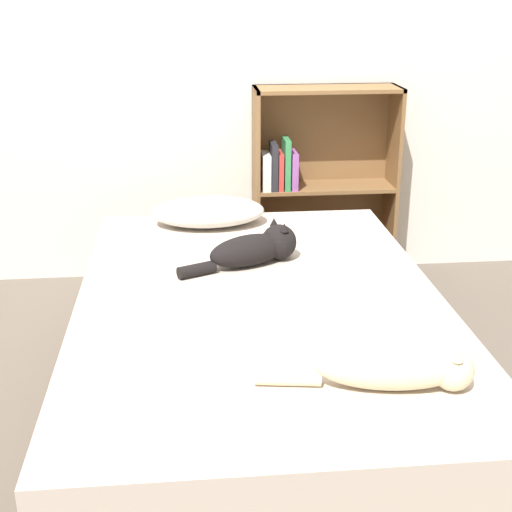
{
  "coord_description": "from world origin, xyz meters",
  "views": [
    {
      "loc": [
        -0.25,
        -2.38,
        1.58
      ],
      "look_at": [
        0.0,
        0.16,
        0.59
      ],
      "focal_mm": 50.0,
      "sensor_mm": 36.0,
      "label": 1
    }
  ],
  "objects": [
    {
      "name": "cat_light",
      "position": [
        0.32,
        -0.66,
        0.56
      ],
      "size": [
        0.62,
        0.2,
        0.14
      ],
      "rotation": [
        0.0,
        0.0,
        6.14
      ],
      "color": "beige",
      "rests_on": "bed"
    },
    {
      "name": "pillow",
      "position": [
        -0.16,
        0.85,
        0.56
      ],
      "size": [
        0.53,
        0.32,
        0.13
      ],
      "color": "beige",
      "rests_on": "bed"
    },
    {
      "name": "bookshelf",
      "position": [
        0.46,
        1.35,
        0.55
      ],
      "size": [
        0.77,
        0.26,
        1.07
      ],
      "color": "brown",
      "rests_on": "ground_plane"
    },
    {
      "name": "cat_dark",
      "position": [
        0.02,
        0.33,
        0.56
      ],
      "size": [
        0.5,
        0.28,
        0.17
      ],
      "rotation": [
        0.0,
        0.0,
        0.42
      ],
      "color": "black",
      "rests_on": "bed"
    },
    {
      "name": "wall_back",
      "position": [
        0.0,
        1.48,
        1.25
      ],
      "size": [
        8.0,
        0.06,
        2.5
      ],
      "color": "silver",
      "rests_on": "ground_plane"
    },
    {
      "name": "ground_plane",
      "position": [
        0.0,
        0.0,
        0.0
      ],
      "size": [
        8.0,
        8.0,
        0.0
      ],
      "primitive_type": "plane",
      "color": "brown"
    },
    {
      "name": "bed",
      "position": [
        0.0,
        0.0,
        0.24
      ],
      "size": [
        1.38,
        2.09,
        0.49
      ],
      "color": "brown",
      "rests_on": "ground_plane"
    }
  ]
}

